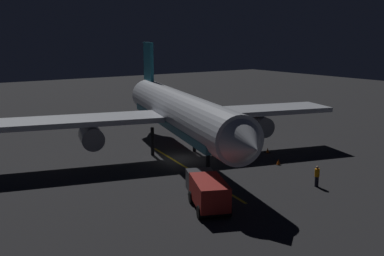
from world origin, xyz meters
The scene contains 9 objects.
ground_plane centered at (0.00, 0.00, -0.10)m, with size 180.00×180.00×0.20m, color #28282A.
apron_guide_stripe centered at (1.43, 4.00, 0.00)m, with size 0.24×18.74×0.01m, color gold.
airliner centered at (-0.15, -0.55, 4.62)m, with size 34.08×34.01×11.36m.
baggage_truck centered at (5.52, 11.99, 1.15)m, with size 4.33×6.41×2.16m.
catering_truck centered at (-7.29, -3.68, 1.22)m, with size 5.92×4.72×2.37m.
ground_crew_worker centered at (-4.50, 13.51, 0.89)m, with size 0.40×0.40×1.74m.
traffic_cone_near_left centered at (0.76, 6.21, 0.25)m, with size 0.50×0.50×0.55m.
traffic_cone_near_right centered at (-6.57, 7.06, 0.25)m, with size 0.50×0.50×0.55m.
traffic_cone_under_wing centered at (-8.91, 3.12, 0.25)m, with size 0.50×0.50×0.55m.
Camera 1 is at (24.32, 37.51, 12.16)m, focal length 43.12 mm.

